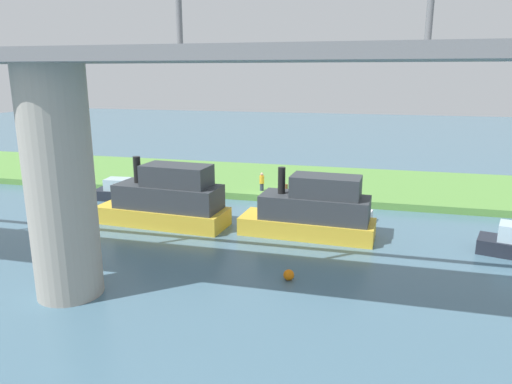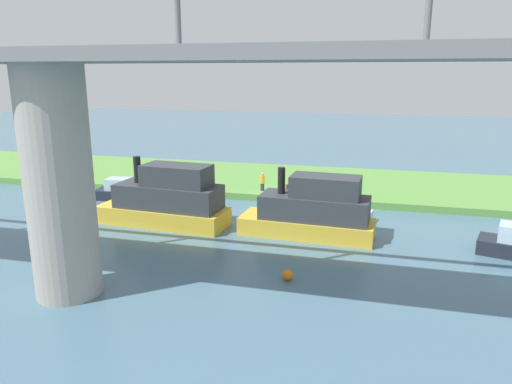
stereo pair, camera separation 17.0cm
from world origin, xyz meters
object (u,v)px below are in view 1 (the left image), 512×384
object	(u,v)px
bridge_pylon	(60,185)
skiff_small	(124,192)
marker_buoy	(289,275)
mooring_post	(286,189)
houseboat_blue	(166,200)
motorboat_red	(312,211)
riverboat_paddlewheel	(332,211)
person_on_bank	(262,182)

from	to	relation	value
bridge_pylon	skiff_small	xyz separation A→B (m)	(5.69, -14.60, -4.23)
bridge_pylon	marker_buoy	size ratio (longest dim) A/B	19.16
mooring_post	houseboat_blue	world-z (taller)	houseboat_blue
motorboat_red	riverboat_paddlewheel	bearing A→B (deg)	-103.60
houseboat_blue	motorboat_red	distance (m)	9.03
motorboat_red	skiff_small	bearing A→B (deg)	-17.51
motorboat_red	marker_buoy	xyz separation A→B (m)	(0.15, 6.34, -1.21)
bridge_pylon	riverboat_paddlewheel	size ratio (longest dim) A/B	1.97
motorboat_red	skiff_small	world-z (taller)	motorboat_red
houseboat_blue	marker_buoy	bearing A→B (deg)	145.05
mooring_post	person_on_bank	bearing A→B (deg)	-16.25
bridge_pylon	person_on_bank	world-z (taller)	bridge_pylon
marker_buoy	bridge_pylon	bearing A→B (deg)	22.34
mooring_post	riverboat_paddlewheel	xyz separation A→B (m)	(-3.73, 3.76, -0.32)
houseboat_blue	mooring_post	bearing A→B (deg)	-129.60
person_on_bank	motorboat_red	world-z (taller)	motorboat_red
person_on_bank	houseboat_blue	world-z (taller)	houseboat_blue
houseboat_blue	skiff_small	size ratio (longest dim) A/B	1.72
skiff_small	marker_buoy	size ratio (longest dim) A/B	9.72
houseboat_blue	riverboat_paddlewheel	bearing A→B (deg)	-159.57
bridge_pylon	skiff_small	world-z (taller)	bridge_pylon
skiff_small	motorboat_red	bearing A→B (deg)	162.49
mooring_post	riverboat_paddlewheel	size ratio (longest dim) A/B	0.15
bridge_pylon	riverboat_paddlewheel	xyz separation A→B (m)	(-9.84, -13.51, -4.24)
mooring_post	riverboat_paddlewheel	bearing A→B (deg)	134.72
mooring_post	motorboat_red	world-z (taller)	motorboat_red
houseboat_blue	marker_buoy	distance (m)	10.91
bridge_pylon	houseboat_blue	distance (m)	10.35
motorboat_red	skiff_small	distance (m)	15.41
houseboat_blue	riverboat_paddlewheel	world-z (taller)	houseboat_blue
bridge_pylon	marker_buoy	bearing A→B (deg)	-157.66
mooring_post	skiff_small	distance (m)	12.10
bridge_pylon	skiff_small	size ratio (longest dim) A/B	1.97
bridge_pylon	marker_buoy	xyz separation A→B (m)	(-8.83, -3.63, -4.54)
riverboat_paddlewheel	skiff_small	bearing A→B (deg)	-4.01
person_on_bank	motorboat_red	distance (m)	9.28
houseboat_blue	skiff_small	xyz separation A→B (m)	(5.64, -4.77, -0.99)
mooring_post	houseboat_blue	bearing A→B (deg)	50.40
skiff_small	marker_buoy	xyz separation A→B (m)	(-14.52, 10.97, -0.31)
riverboat_paddlewheel	houseboat_blue	bearing A→B (deg)	20.43
mooring_post	motorboat_red	bearing A→B (deg)	111.45
person_on_bank	motorboat_red	bearing A→B (deg)	121.73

